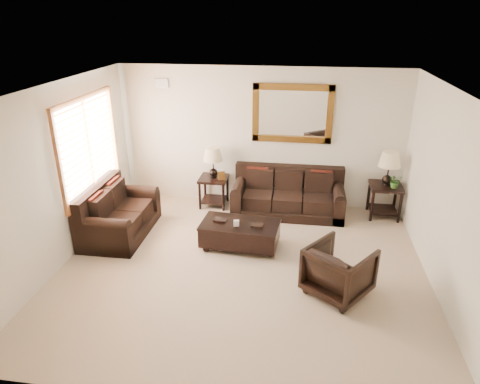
% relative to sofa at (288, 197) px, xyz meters
% --- Properties ---
extents(room, '(5.51, 5.01, 2.71)m').
position_rel_sofa_xyz_m(room, '(-0.60, -2.08, 1.04)').
color(room, tan).
rests_on(room, ground).
extents(window, '(0.07, 1.96, 1.66)m').
position_rel_sofa_xyz_m(window, '(-3.30, -1.18, 1.24)').
color(window, white).
rests_on(window, room).
extents(mirror, '(1.50, 0.06, 1.10)m').
position_rel_sofa_xyz_m(mirror, '(0.00, 0.38, 1.54)').
color(mirror, '#49250E').
rests_on(mirror, room).
extents(air_vent, '(0.25, 0.02, 0.18)m').
position_rel_sofa_xyz_m(air_vent, '(-2.50, 0.40, 2.04)').
color(air_vent, '#999999').
rests_on(air_vent, room).
extents(sofa, '(2.10, 0.91, 0.86)m').
position_rel_sofa_xyz_m(sofa, '(0.00, 0.00, 0.00)').
color(sofa, black).
rests_on(sofa, room).
extents(loveseat, '(0.94, 1.59, 0.90)m').
position_rel_sofa_xyz_m(loveseat, '(-2.91, -1.30, 0.02)').
color(loveseat, black).
rests_on(loveseat, room).
extents(end_table_left, '(0.55, 0.55, 1.20)m').
position_rel_sofa_xyz_m(end_table_left, '(-1.47, 0.10, 0.47)').
color(end_table_left, black).
rests_on(end_table_left, room).
extents(end_table_right, '(0.58, 0.58, 1.28)m').
position_rel_sofa_xyz_m(end_table_right, '(1.80, 0.08, 0.52)').
color(end_table_right, black).
rests_on(end_table_right, room).
extents(coffee_table, '(1.32, 0.78, 0.54)m').
position_rel_sofa_xyz_m(coffee_table, '(-0.72, -1.45, -0.04)').
color(coffee_table, black).
rests_on(coffee_table, room).
extents(armchair, '(1.05, 1.04, 0.79)m').
position_rel_sofa_xyz_m(armchair, '(0.80, -2.50, 0.08)').
color(armchair, black).
rests_on(armchair, floor).
extents(potted_plant, '(0.30, 0.32, 0.21)m').
position_rel_sofa_xyz_m(potted_plant, '(1.93, -0.02, 0.43)').
color(potted_plant, '#2B571D').
rests_on(potted_plant, end_table_right).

